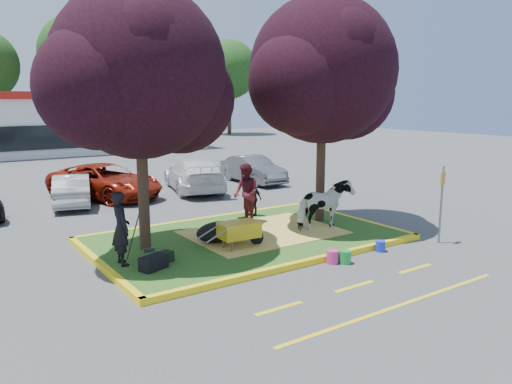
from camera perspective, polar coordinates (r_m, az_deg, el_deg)
ground at (r=14.04m, az=-1.15°, el=-5.60°), size 90.00×90.00×0.00m
median_island at (r=14.02m, az=-1.15°, el=-5.30°), size 8.00×5.00×0.15m
curb_near at (r=12.04m, az=5.66°, el=-8.05°), size 8.30×0.16×0.15m
curb_far at (r=16.17m, az=-6.17°, el=-3.21°), size 8.30×0.16×0.15m
curb_left at (r=12.37m, az=-17.32°, el=-7.98°), size 0.16×5.30×0.15m
curb_right at (r=16.54m, az=10.78°, el=-3.03°), size 0.16×5.30×0.15m
straw_bedding at (r=14.33m, az=0.86°, el=-4.62°), size 4.20×3.00×0.01m
tree_purple_left at (r=12.55m, az=-13.15°, el=12.35°), size 5.06×4.20×6.51m
tree_purple_right at (r=15.43m, az=7.76°, el=12.90°), size 5.30×4.40×6.82m
fire_lane_stripe_a at (r=9.72m, az=2.66°, el=-13.15°), size 1.10×0.12×0.01m
fire_lane_stripe_b at (r=10.95m, az=11.19°, el=-10.54°), size 1.10×0.12×0.01m
fire_lane_stripe_c at (r=12.39m, az=17.77°, el=-8.34°), size 1.10×0.12×0.01m
fire_lane_long at (r=10.22m, az=16.09°, el=-12.35°), size 6.00×0.10×0.01m
retail_building at (r=40.41m, az=-21.10°, el=7.53°), size 20.40×8.40×4.40m
treeline at (r=49.80m, az=-25.09°, el=14.02°), size 46.58×7.80×14.63m
cow at (r=14.57m, az=7.85°, el=-1.53°), size 1.73×0.79×1.46m
calf at (r=13.40m, az=-4.35°, el=-4.54°), size 1.36×0.92×0.55m
handler at (r=11.82m, az=-15.17°, el=-4.02°), size 0.43×0.64×1.71m
visitor_a at (r=15.32m, az=-1.16°, el=-0.14°), size 0.79×0.96×1.83m
visitor_b at (r=16.28m, az=-0.37°, el=-0.70°), size 0.49×0.73×1.16m
wheelbarrow at (r=12.76m, az=-1.90°, el=-4.37°), size 1.82×0.67×0.69m
gear_bag_dark at (r=11.50m, az=-11.63°, el=-7.91°), size 0.70×0.54×0.32m
gear_bag_green at (r=11.94m, az=-10.57°, el=-7.35°), size 0.53×0.42×0.24m
sign_post at (r=14.47m, az=20.46°, el=-0.54°), size 0.30×0.11×2.13m
bucket_green at (r=12.32m, az=10.15°, el=-7.33°), size 0.33×0.33×0.32m
bucket_pink at (r=12.28m, az=8.73°, el=-7.33°), size 0.31×0.31×0.32m
bucket_blue at (r=13.45m, az=14.03°, el=-6.02°), size 0.32×0.32×0.28m
car_silver at (r=19.75m, az=-20.28°, el=0.24°), size 2.15×3.80×1.18m
car_red at (r=20.78m, az=-16.88°, el=1.18°), size 4.11×5.42×1.37m
car_white at (r=21.65m, az=-7.11°, el=1.99°), size 3.17×5.23×1.42m
car_grey at (r=23.53m, az=-0.35°, el=2.59°), size 1.38×3.89×1.28m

